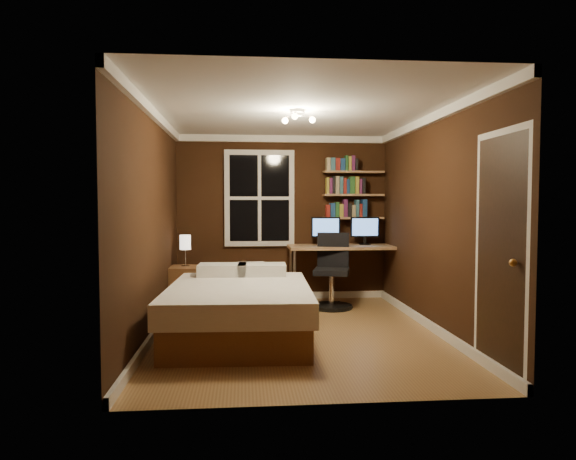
{
  "coord_description": "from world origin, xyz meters",
  "views": [
    {
      "loc": [
        -0.6,
        -5.75,
        1.48
      ],
      "look_at": [
        -0.06,
        0.45,
        1.15
      ],
      "focal_mm": 32.0,
      "sensor_mm": 36.0,
      "label": 1
    }
  ],
  "objects": [
    {
      "name": "office_chair",
      "position": [
        0.65,
        1.35,
        0.41
      ],
      "size": [
        0.58,
        0.58,
        1.05
      ],
      "rotation": [
        0.0,
        0.0,
        -0.27
      ],
      "color": "black",
      "rests_on": "ground"
    },
    {
      "name": "desk",
      "position": [
        0.96,
        1.75,
        0.79
      ],
      "size": [
        1.79,
        0.67,
        0.85
      ],
      "color": "#9B744B",
      "rests_on": "ground"
    },
    {
      "name": "floor",
      "position": [
        0.0,
        0.0,
        0.0
      ],
      "size": [
        4.2,
        4.2,
        0.0
      ],
      "primitive_type": "plane",
      "color": "olive",
      "rests_on": "ground"
    },
    {
      "name": "bookshelf_upper",
      "position": [
        1.08,
        1.98,
        1.95
      ],
      "size": [
        0.92,
        0.22,
        0.03
      ],
      "primitive_type": "cube",
      "color": "#9B744B",
      "rests_on": "wall_back"
    },
    {
      "name": "wall_right",
      "position": [
        1.6,
        0.0,
        1.25
      ],
      "size": [
        0.04,
        4.2,
        2.5
      ],
      "primitive_type": "cube",
      "color": "black",
      "rests_on": "ground"
    },
    {
      "name": "ceiling_fixture",
      "position": [
        0.0,
        -0.1,
        2.4
      ],
      "size": [
        0.44,
        0.44,
        0.18
      ],
      "primitive_type": null,
      "color": "beige",
      "rests_on": "ceiling"
    },
    {
      "name": "desk_lamp",
      "position": [
        1.72,
        1.61,
        1.07
      ],
      "size": [
        0.14,
        0.32,
        0.44
      ],
      "primitive_type": null,
      "color": "silver",
      "rests_on": "desk"
    },
    {
      "name": "books_row_upper",
      "position": [
        1.08,
        1.98,
        2.08
      ],
      "size": [
        0.48,
        0.16,
        0.23
      ],
      "primitive_type": null,
      "color": "#285F29",
      "rests_on": "bookshelf_upper"
    },
    {
      "name": "bookshelf_middle",
      "position": [
        1.08,
        1.98,
        1.6
      ],
      "size": [
        0.92,
        0.22,
        0.03
      ],
      "primitive_type": "cube",
      "color": "#9B744B",
      "rests_on": "wall_back"
    },
    {
      "name": "books_row_lower",
      "position": [
        1.08,
        1.98,
        1.38
      ],
      "size": [
        0.6,
        0.16,
        0.23
      ],
      "primitive_type": null,
      "color": "maroon",
      "rests_on": "bookshelf_lower"
    },
    {
      "name": "nightstand",
      "position": [
        -1.39,
        1.37,
        0.3
      ],
      "size": [
        0.55,
        0.55,
        0.6
      ],
      "primitive_type": "cube",
      "rotation": [
        0.0,
        0.0,
        -0.16
      ],
      "color": "brown",
      "rests_on": "ground"
    },
    {
      "name": "door",
      "position": [
        1.59,
        -1.55,
        1.02
      ],
      "size": [
        0.03,
        0.82,
        2.05
      ],
      "primitive_type": null,
      "color": "black",
      "rests_on": "ground"
    },
    {
      "name": "wall_back",
      "position": [
        0.0,
        2.1,
        1.25
      ],
      "size": [
        3.2,
        0.04,
        2.5
      ],
      "primitive_type": "cube",
      "color": "black",
      "rests_on": "ground"
    },
    {
      "name": "wall_left",
      "position": [
        -1.6,
        0.0,
        1.25
      ],
      "size": [
        0.04,
        4.2,
        2.5
      ],
      "primitive_type": "cube",
      "color": "black",
      "rests_on": "ground"
    },
    {
      "name": "window",
      "position": [
        -0.35,
        2.06,
        1.55
      ],
      "size": [
        1.06,
        0.06,
        1.46
      ],
      "primitive_type": "cube",
      "color": "silver",
      "rests_on": "wall_back"
    },
    {
      "name": "bed",
      "position": [
        -0.64,
        -0.13,
        0.31
      ],
      "size": [
        1.6,
        2.17,
        0.72
      ],
      "rotation": [
        0.0,
        0.0,
        -0.04
      ],
      "color": "brown",
      "rests_on": "ground"
    },
    {
      "name": "radiator",
      "position": [
        -0.48,
        1.99,
        0.29
      ],
      "size": [
        0.39,
        0.14,
        0.59
      ],
      "primitive_type": "cube",
      "color": "silver",
      "rests_on": "ground"
    },
    {
      "name": "ceiling",
      "position": [
        0.0,
        0.0,
        2.5
      ],
      "size": [
        3.2,
        4.2,
        0.02
      ],
      "primitive_type": "cube",
      "color": "white",
      "rests_on": "wall_back"
    },
    {
      "name": "books_row_middle",
      "position": [
        1.08,
        1.98,
        1.73
      ],
      "size": [
        0.66,
        0.16,
        0.23
      ],
      "primitive_type": null,
      "color": "navy",
      "rests_on": "bookshelf_middle"
    },
    {
      "name": "monitor_right",
      "position": [
        1.23,
        1.83,
        1.06
      ],
      "size": [
        0.44,
        0.12,
        0.42
      ],
      "primitive_type": null,
      "color": "black",
      "rests_on": "desk"
    },
    {
      "name": "door_knob",
      "position": [
        1.55,
        -1.85,
        1.0
      ],
      "size": [
        0.06,
        0.06,
        0.06
      ],
      "primitive_type": "sphere",
      "color": "#C78A3D",
      "rests_on": "door"
    },
    {
      "name": "bedside_lamp",
      "position": [
        -1.39,
        1.37,
        0.82
      ],
      "size": [
        0.15,
        0.15,
        0.44
      ],
      "primitive_type": null,
      "color": "silver",
      "rests_on": "nightstand"
    },
    {
      "name": "bookshelf_lower",
      "position": [
        1.08,
        1.98,
        1.25
      ],
      "size": [
        0.92,
        0.22,
        0.03
      ],
      "primitive_type": "cube",
      "color": "#9B744B",
      "rests_on": "wall_back"
    },
    {
      "name": "monitor_left",
      "position": [
        0.63,
        1.83,
        1.06
      ],
      "size": [
        0.44,
        0.12,
        0.42
      ],
      "primitive_type": null,
      "color": "black",
      "rests_on": "desk"
    }
  ]
}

